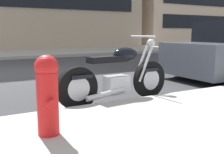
{
  "coord_description": "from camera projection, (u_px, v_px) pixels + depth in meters",
  "views": [
    {
      "loc": [
        -1.4,
        -8.14,
        1.19
      ],
      "look_at": [
        0.78,
        -4.27,
        0.46
      ],
      "focal_mm": 44.06,
      "sensor_mm": 36.0,
      "label": 1
    }
  ],
  "objects": [
    {
      "name": "ground_plane",
      "position": [
        15.0,
        74.0,
        7.87
      ],
      "size": [
        260.0,
        260.0,
        0.0
      ],
      "primitive_type": "plane",
      "color": "#333335"
    },
    {
      "name": "sidewalk_far_curb",
      "position": [
        172.0,
        48.0,
        19.64
      ],
      "size": [
        120.0,
        5.0,
        0.14
      ],
      "primitive_type": "cube",
      "color": "gray",
      "rests_on": "ground"
    },
    {
      "name": "parking_stall_stripe",
      "position": [
        59.0,
        104.0,
        4.56
      ],
      "size": [
        0.12,
        2.2,
        0.01
      ],
      "primitive_type": "cube",
      "color": "silver",
      "rests_on": "ground"
    },
    {
      "name": "parked_motorcycle",
      "position": [
        118.0,
        77.0,
        4.61
      ],
      "size": [
        2.15,
        0.62,
        1.13
      ],
      "rotation": [
        0.0,
        0.0,
        0.09
      ],
      "color": "black",
      "rests_on": "ground"
    },
    {
      "name": "fire_hydrant",
      "position": [
        47.0,
        93.0,
        2.79
      ],
      "size": [
        0.24,
        0.36,
        0.83
      ],
      "color": "red",
      "rests_on": "sidewalk_near_curb"
    }
  ]
}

